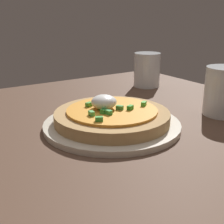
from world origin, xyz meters
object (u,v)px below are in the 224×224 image
pizza (112,115)px  plate (112,125)px  cup_far (224,94)px  cup_near (147,72)px

pizza → plate: bearing=51.7°
plate → cup_far: cup_far is taller
cup_near → pizza: bearing=-50.3°
pizza → cup_far: (6.57, 23.97, 2.13)cm
pizza → cup_far: size_ratio=2.14×
pizza → cup_far: bearing=74.7°
pizza → cup_near: 34.66cm
plate → cup_far: size_ratio=2.54×
cup_near → plate: bearing=-50.2°
cup_far → plate: bearing=-105.3°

